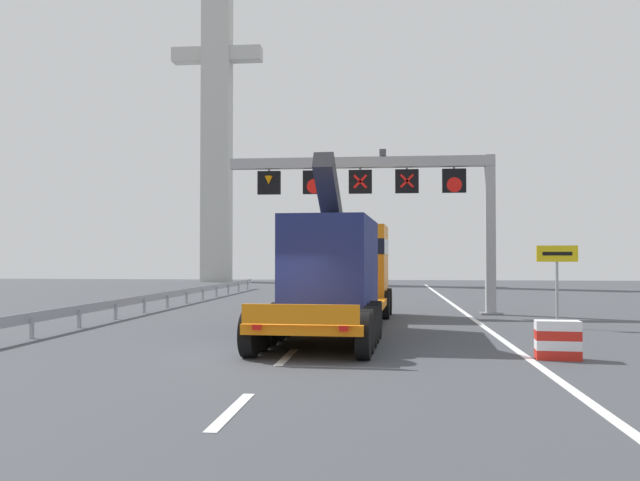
% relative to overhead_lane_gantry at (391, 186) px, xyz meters
% --- Properties ---
extents(ground, '(112.00, 112.00, 0.00)m').
position_rel_overhead_lane_gantry_xyz_m(ground, '(-3.09, -12.46, -5.39)').
color(ground, '#424449').
extents(lane_markings, '(0.20, 70.63, 0.01)m').
position_rel_overhead_lane_gantry_xyz_m(lane_markings, '(-2.54, 15.56, -5.38)').
color(lane_markings, silver).
rests_on(lane_markings, ground).
extents(edge_line_right, '(0.20, 63.00, 0.01)m').
position_rel_overhead_lane_gantry_xyz_m(edge_line_right, '(3.11, -0.46, -5.38)').
color(edge_line_right, silver).
rests_on(edge_line_right, ground).
extents(overhead_lane_gantry, '(11.47, 0.90, 6.96)m').
position_rel_overhead_lane_gantry_xyz_m(overhead_lane_gantry, '(0.00, 0.00, 0.00)').
color(overhead_lane_gantry, '#9EA0A5').
rests_on(overhead_lane_gantry, ground).
extents(heavy_haul_truck_orange, '(3.62, 14.16, 5.30)m').
position_rel_overhead_lane_gantry_xyz_m(heavy_haul_truck_orange, '(-1.70, -5.61, -3.40)').
color(heavy_haul_truck_orange, orange).
rests_on(heavy_haul_truck_orange, ground).
extents(exit_sign_yellow, '(1.35, 0.15, 2.77)m').
position_rel_overhead_lane_gantry_xyz_m(exit_sign_yellow, '(5.51, -5.31, -3.31)').
color(exit_sign_yellow, '#9EA0A5').
rests_on(exit_sign_yellow, ground).
extents(crash_barrier_striped, '(1.04, 0.58, 0.90)m').
position_rel_overhead_lane_gantry_xyz_m(crash_barrier_striped, '(3.77, -12.52, -4.94)').
color(crash_barrier_striped, red).
rests_on(crash_barrier_striped, ground).
extents(guardrail_left, '(0.13, 36.50, 0.76)m').
position_rel_overhead_lane_gantry_xyz_m(guardrail_left, '(-10.54, 3.79, -4.83)').
color(guardrail_left, '#999EA3').
rests_on(guardrail_left, ground).
extents(bridge_pylon_distant, '(9.00, 2.00, 36.56)m').
position_rel_overhead_lane_gantry_xyz_m(bridge_pylon_distant, '(-17.11, 36.95, 13.28)').
color(bridge_pylon_distant, '#B7B7B2').
rests_on(bridge_pylon_distant, ground).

